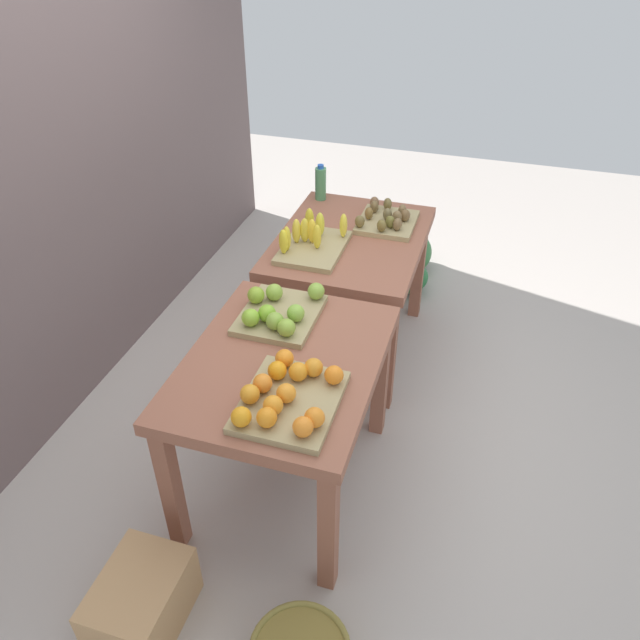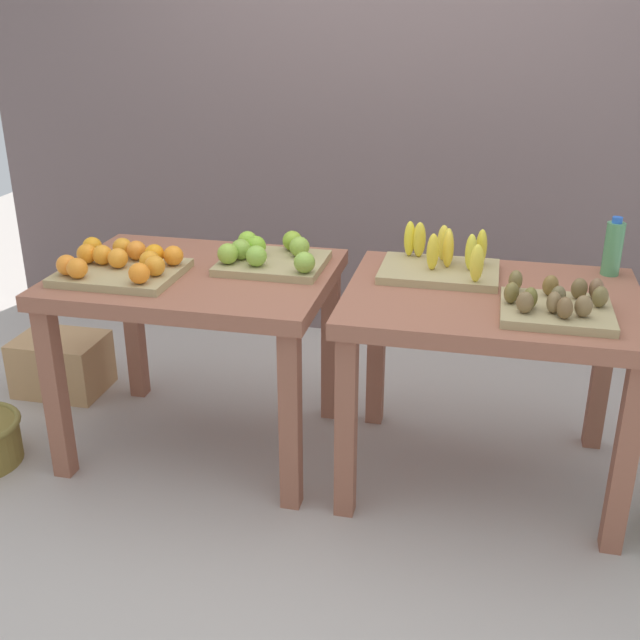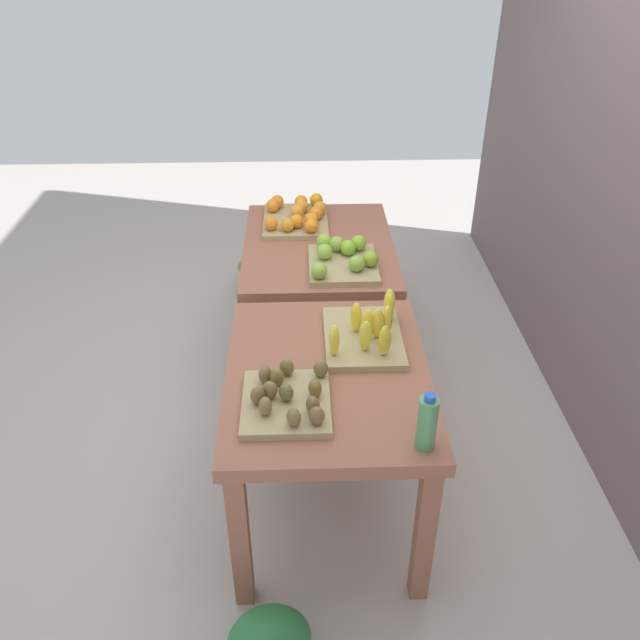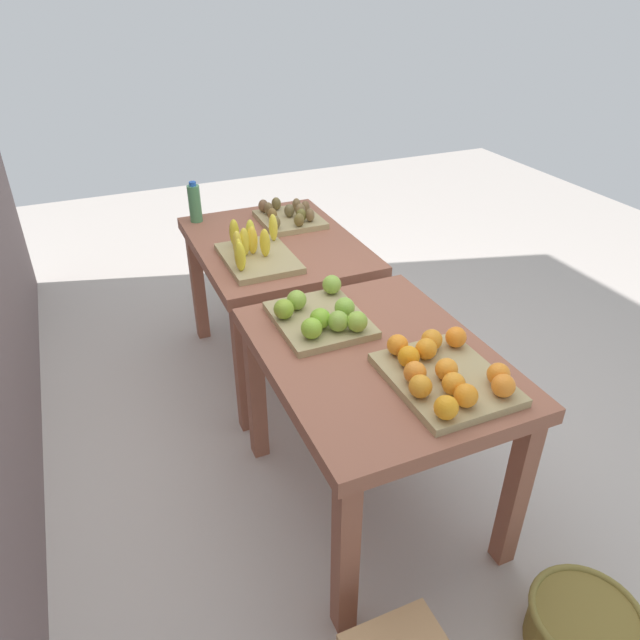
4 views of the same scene
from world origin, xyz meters
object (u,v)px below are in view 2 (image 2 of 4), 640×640
at_px(water_bottle, 613,248).
at_px(kiwi_bin, 556,305).
at_px(orange_bin, 121,265).
at_px(display_table_right, 490,323).
at_px(apple_bin, 269,256).
at_px(banana_crate, 442,262).
at_px(display_table_left, 198,298).
at_px(cardboard_produce_box, 62,364).

bearing_deg(water_bottle, kiwi_bin, -115.60).
xyz_separation_m(orange_bin, water_bottle, (1.80, 0.42, 0.06)).
bearing_deg(display_table_right, apple_bin, 172.60).
height_order(banana_crate, kiwi_bin, banana_crate).
bearing_deg(orange_bin, display_table_right, 4.72).
xyz_separation_m(display_table_left, cardboard_produce_box, (-0.83, 0.30, -0.52)).
bearing_deg(kiwi_bin, orange_bin, 178.42).
bearing_deg(water_bottle, cardboard_produce_box, -179.79).
height_order(orange_bin, banana_crate, banana_crate).
height_order(display_table_right, apple_bin, apple_bin).
xyz_separation_m(orange_bin, cardboard_produce_box, (-0.58, 0.41, -0.67)).
height_order(display_table_right, orange_bin, orange_bin).
bearing_deg(orange_bin, cardboard_produce_box, 144.57).
height_order(display_table_left, apple_bin, apple_bin).
bearing_deg(kiwi_bin, banana_crate, 140.70).
height_order(apple_bin, kiwi_bin, apple_bin).
xyz_separation_m(orange_bin, banana_crate, (1.18, 0.28, 0.00)).
distance_m(display_table_right, kiwi_bin, 0.30).
bearing_deg(kiwi_bin, display_table_left, 173.25).
bearing_deg(kiwi_bin, water_bottle, 64.40).
relative_size(water_bottle, cardboard_produce_box, 0.56).
bearing_deg(apple_bin, display_table_left, -156.95).
distance_m(display_table_left, water_bottle, 1.59).
relative_size(display_table_left, cardboard_produce_box, 2.60).
bearing_deg(orange_bin, banana_crate, 13.50).
relative_size(orange_bin, water_bottle, 1.98).
bearing_deg(orange_bin, apple_bin, 23.64).
bearing_deg(banana_crate, cardboard_produce_box, 175.75).
xyz_separation_m(display_table_left, apple_bin, (0.26, 0.11, 0.16)).
xyz_separation_m(display_table_left, water_bottle, (1.55, 0.31, 0.22)).
xyz_separation_m(display_table_right, apple_bin, (-0.86, 0.11, 0.16)).
relative_size(display_table_right, water_bottle, 4.65).
height_order(orange_bin, cardboard_produce_box, orange_bin).
height_order(kiwi_bin, cardboard_produce_box, kiwi_bin).
xyz_separation_m(banana_crate, cardboard_produce_box, (-1.76, 0.13, -0.68)).
height_order(display_table_left, cardboard_produce_box, display_table_left).
height_order(orange_bin, water_bottle, water_bottle).
bearing_deg(water_bottle, orange_bin, -166.79).
relative_size(display_table_left, orange_bin, 2.34).
distance_m(orange_bin, cardboard_produce_box, 0.98).
bearing_deg(display_table_left, display_table_right, 0.00).
distance_m(display_table_left, apple_bin, 0.32).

